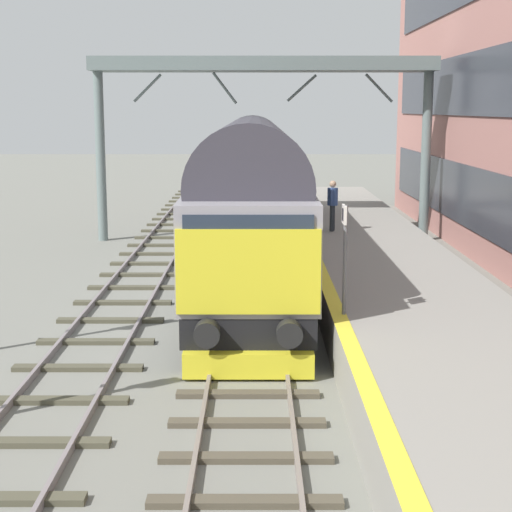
{
  "coord_description": "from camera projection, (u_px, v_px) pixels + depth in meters",
  "views": [
    {
      "loc": [
        0.14,
        -19.29,
        4.95
      ],
      "look_at": [
        0.2,
        -2.57,
        1.89
      ],
      "focal_mm": 56.76,
      "sensor_mm": 36.0,
      "label": 1
    }
  ],
  "objects": [
    {
      "name": "ground_plane",
      "position": [
        248.0,
        313.0,
        19.86
      ],
      "size": [
        140.0,
        140.0,
        0.0
      ],
      "primitive_type": "plane",
      "color": "slate",
      "rests_on": "ground"
    },
    {
      "name": "track_main",
      "position": [
        247.0,
        311.0,
        19.85
      ],
      "size": [
        2.5,
        60.0,
        0.15
      ],
      "color": "slate",
      "rests_on": "ground"
    },
    {
      "name": "track_adjacent_west",
      "position": [
        114.0,
        311.0,
        19.84
      ],
      "size": [
        2.5,
        60.0,
        0.15
      ],
      "color": "slate",
      "rests_on": "ground"
    },
    {
      "name": "station_platform",
      "position": [
        394.0,
        293.0,
        19.78
      ],
      "size": [
        4.0,
        44.0,
        1.01
      ],
      "color": "gray",
      "rests_on": "ground"
    },
    {
      "name": "diesel_locomotive",
      "position": [
        248.0,
        193.0,
        23.8
      ],
      "size": [
        2.74,
        19.09,
        4.68
      ],
      "color": "black",
      "rests_on": "ground"
    },
    {
      "name": "platform_number_sign",
      "position": [
        342.0,
        243.0,
        15.47
      ],
      "size": [
        0.1,
        0.44,
        2.13
      ],
      "color": "slate",
      "rests_on": "station_platform"
    },
    {
      "name": "waiting_passenger",
      "position": [
        330.0,
        201.0,
        26.24
      ],
      "size": [
        0.43,
        0.49,
        1.64
      ],
      "rotation": [
        0.0,
        0.0,
        1.26
      ],
      "color": "#282F34",
      "rests_on": "station_platform"
    },
    {
      "name": "overhead_footbridge",
      "position": [
        260.0,
        75.0,
        29.69
      ],
      "size": [
        12.58,
        2.0,
        6.79
      ],
      "color": "slate",
      "rests_on": "ground"
    }
  ]
}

